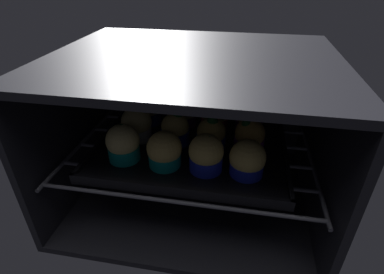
# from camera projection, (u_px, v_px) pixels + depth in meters

# --- Properties ---
(oven_cavity) EXTENTS (0.59, 0.47, 0.37)m
(oven_cavity) POSITION_uv_depth(u_px,v_px,m) (196.00, 126.00, 0.73)
(oven_cavity) COLOR black
(oven_cavity) RESTS_ON ground
(oven_rack) EXTENTS (0.55, 0.42, 0.01)m
(oven_rack) POSITION_uv_depth(u_px,v_px,m) (193.00, 147.00, 0.71)
(oven_rack) COLOR #51515B
(oven_rack) RESTS_ON oven_cavity
(baking_tray) EXTENTS (0.43, 0.34, 0.02)m
(baking_tray) POSITION_uv_depth(u_px,v_px,m) (192.00, 146.00, 0.69)
(baking_tray) COLOR black
(baking_tray) RESTS_ON oven_rack
(muffin_row0_col0) EXTENTS (0.07, 0.07, 0.08)m
(muffin_row0_col0) POSITION_uv_depth(u_px,v_px,m) (123.00, 144.00, 0.62)
(muffin_row0_col0) COLOR #0C8C84
(muffin_row0_col0) RESTS_ON baking_tray
(muffin_row0_col1) EXTENTS (0.07, 0.07, 0.08)m
(muffin_row0_col1) POSITION_uv_depth(u_px,v_px,m) (164.00, 151.00, 0.61)
(muffin_row0_col1) COLOR #0C8C84
(muffin_row0_col1) RESTS_ON baking_tray
(muffin_row0_col2) EXTENTS (0.07, 0.07, 0.08)m
(muffin_row0_col2) POSITION_uv_depth(u_px,v_px,m) (206.00, 154.00, 0.59)
(muffin_row0_col2) COLOR #1928B7
(muffin_row0_col2) RESTS_ON baking_tray
(muffin_row0_col3) EXTENTS (0.07, 0.07, 0.07)m
(muffin_row0_col3) POSITION_uv_depth(u_px,v_px,m) (247.00, 160.00, 0.58)
(muffin_row0_col3) COLOR #1928B7
(muffin_row0_col3) RESTS_ON baking_tray
(muffin_row1_col0) EXTENTS (0.07, 0.07, 0.08)m
(muffin_row1_col0) POSITION_uv_depth(u_px,v_px,m) (137.00, 124.00, 0.70)
(muffin_row1_col0) COLOR silver
(muffin_row1_col0) RESTS_ON baking_tray
(muffin_row1_col1) EXTENTS (0.07, 0.07, 0.08)m
(muffin_row1_col1) POSITION_uv_depth(u_px,v_px,m) (175.00, 129.00, 0.68)
(muffin_row1_col1) COLOR #1928B7
(muffin_row1_col1) RESTS_ON baking_tray
(muffin_row1_col2) EXTENTS (0.07, 0.07, 0.08)m
(muffin_row1_col2) POSITION_uv_depth(u_px,v_px,m) (211.00, 135.00, 0.67)
(muffin_row1_col2) COLOR #1928B7
(muffin_row1_col2) RESTS_ON baking_tray
(muffin_row1_col3) EXTENTS (0.07, 0.07, 0.08)m
(muffin_row1_col3) POSITION_uv_depth(u_px,v_px,m) (249.00, 136.00, 0.66)
(muffin_row1_col3) COLOR #7A238C
(muffin_row1_col3) RESTS_ON baking_tray
(muffin_row2_col0) EXTENTS (0.07, 0.07, 0.07)m
(muffin_row2_col0) POSITION_uv_depth(u_px,v_px,m) (148.00, 111.00, 0.77)
(muffin_row2_col0) COLOR #1928B7
(muffin_row2_col0) RESTS_ON baking_tray
(muffin_row2_col1) EXTENTS (0.07, 0.07, 0.08)m
(muffin_row2_col1) POSITION_uv_depth(u_px,v_px,m) (183.00, 112.00, 0.75)
(muffin_row2_col1) COLOR #7A238C
(muffin_row2_col1) RESTS_ON baking_tray
(muffin_row2_col2) EXTENTS (0.07, 0.07, 0.08)m
(muffin_row2_col2) POSITION_uv_depth(u_px,v_px,m) (215.00, 117.00, 0.74)
(muffin_row2_col2) COLOR red
(muffin_row2_col2) RESTS_ON baking_tray
(muffin_row2_col3) EXTENTS (0.07, 0.07, 0.08)m
(muffin_row2_col3) POSITION_uv_depth(u_px,v_px,m) (249.00, 119.00, 0.73)
(muffin_row2_col3) COLOR #7A238C
(muffin_row2_col3) RESTS_ON baking_tray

